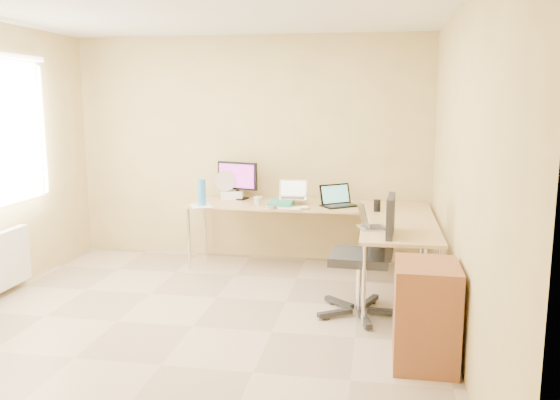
% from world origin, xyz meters
% --- Properties ---
extents(floor, '(4.50, 4.50, 0.00)m').
position_xyz_m(floor, '(0.00, 0.00, 0.00)').
color(floor, tan).
rests_on(floor, ground).
extents(ceiling, '(4.50, 4.50, 0.00)m').
position_xyz_m(ceiling, '(0.00, 0.00, 2.60)').
color(ceiling, white).
rests_on(ceiling, ground).
extents(wall_back, '(4.50, 0.00, 4.50)m').
position_xyz_m(wall_back, '(0.00, 2.25, 1.30)').
color(wall_back, '#D8C17B').
rests_on(wall_back, ground).
extents(wall_front, '(4.50, 0.00, 4.50)m').
position_xyz_m(wall_front, '(0.00, -2.25, 1.30)').
color(wall_front, '#D8C17B').
rests_on(wall_front, ground).
extents(wall_right, '(0.00, 4.50, 4.50)m').
position_xyz_m(wall_right, '(2.10, 0.00, 1.30)').
color(wall_right, '#D8C17B').
rests_on(wall_right, ground).
extents(desk_main, '(2.65, 0.70, 0.73)m').
position_xyz_m(desk_main, '(0.72, 1.85, 0.36)').
color(desk_main, tan).
rests_on(desk_main, ground).
extents(desk_return, '(0.70, 1.30, 0.73)m').
position_xyz_m(desk_return, '(1.70, 0.85, 0.36)').
color(desk_return, tan).
rests_on(desk_return, ground).
extents(monitor, '(0.53, 0.30, 0.44)m').
position_xyz_m(monitor, '(-0.11, 2.05, 0.95)').
color(monitor, black).
rests_on(monitor, desk_main).
extents(book_stack, '(0.25, 0.34, 0.06)m').
position_xyz_m(book_stack, '(0.46, 1.69, 0.76)').
color(book_stack, '#278A6C').
rests_on(book_stack, desk_main).
extents(laptop_center, '(0.32, 0.25, 0.20)m').
position_xyz_m(laptop_center, '(0.57, 1.83, 0.89)').
color(laptop_center, silver).
rests_on(laptop_center, desk_main).
extents(laptop_black, '(0.47, 0.45, 0.24)m').
position_xyz_m(laptop_black, '(1.09, 1.77, 0.85)').
color(laptop_black, black).
rests_on(laptop_black, desk_main).
extents(keyboard, '(0.39, 0.15, 0.02)m').
position_xyz_m(keyboard, '(0.52, 1.55, 0.74)').
color(keyboard, white).
rests_on(keyboard, desk_main).
extents(mouse, '(0.12, 0.08, 0.04)m').
position_xyz_m(mouse, '(0.74, 1.55, 0.75)').
color(mouse, silver).
rests_on(mouse, desk_main).
extents(mug, '(0.13, 0.13, 0.10)m').
position_xyz_m(mug, '(0.20, 1.70, 0.78)').
color(mug, beige).
rests_on(mug, desk_main).
extents(cd_stack, '(0.17, 0.17, 0.03)m').
position_xyz_m(cd_stack, '(0.40, 1.55, 0.75)').
color(cd_stack, silver).
rests_on(cd_stack, desk_main).
extents(water_bottle, '(0.10, 0.10, 0.29)m').
position_xyz_m(water_bottle, '(-0.39, 1.55, 0.88)').
color(water_bottle, '#2D7BC9').
rests_on(water_bottle, desk_main).
extents(papers, '(0.32, 0.36, 0.01)m').
position_xyz_m(papers, '(-0.40, 1.55, 0.73)').
color(papers, white).
rests_on(papers, desk_main).
extents(white_box, '(0.27, 0.21, 0.09)m').
position_xyz_m(white_box, '(-0.18, 2.05, 0.78)').
color(white_box, silver).
rests_on(white_box, desk_main).
extents(desk_fan, '(0.29, 0.29, 0.30)m').
position_xyz_m(desk_fan, '(-0.25, 2.05, 0.88)').
color(desk_fan, beige).
rests_on(desk_fan, desk_main).
extents(black_cup, '(0.07, 0.07, 0.12)m').
position_xyz_m(black_cup, '(1.49, 1.55, 0.79)').
color(black_cup, black).
rests_on(black_cup, desk_main).
extents(laptop_return, '(0.35, 0.31, 0.20)m').
position_xyz_m(laptop_return, '(1.46, 0.74, 0.83)').
color(laptop_return, '#B2B2B2').
rests_on(laptop_return, desk_return).
extents(office_chair, '(0.69, 0.69, 1.08)m').
position_xyz_m(office_chair, '(1.36, 0.52, 0.50)').
color(office_chair, '#262626').
rests_on(office_chair, ground).
extents(cabinet, '(0.45, 0.55, 0.76)m').
position_xyz_m(cabinet, '(1.85, -0.36, 0.36)').
color(cabinet, brown).
rests_on(cabinet, ground).
extents(radiator, '(0.09, 0.80, 0.55)m').
position_xyz_m(radiator, '(-2.03, 0.40, 0.35)').
color(radiator, white).
rests_on(radiator, ground).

